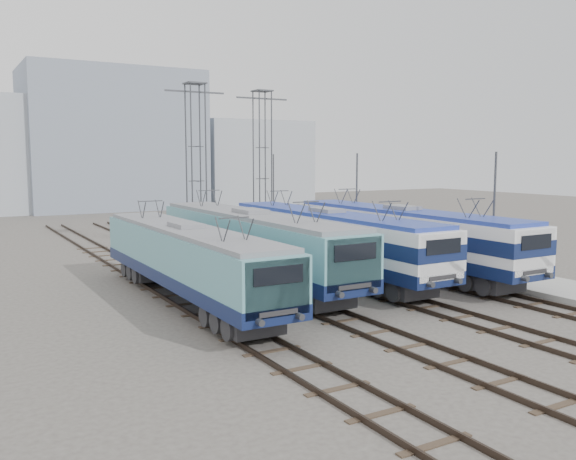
# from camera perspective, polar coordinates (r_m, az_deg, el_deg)

# --- Properties ---
(ground) EXTENTS (160.00, 160.00, 0.00)m
(ground) POSITION_cam_1_polar(r_m,az_deg,el_deg) (26.78, 9.30, -7.77)
(ground) COLOR #514C47
(platform) EXTENTS (4.00, 70.00, 0.30)m
(platform) POSITION_cam_1_polar(r_m,az_deg,el_deg) (39.24, 13.47, -3.00)
(platform) COLOR #9E9E99
(platform) RESTS_ON ground
(locomotive_far_left) EXTENTS (2.74, 17.32, 3.26)m
(locomotive_far_left) POSITION_cam_1_polar(r_m,az_deg,el_deg) (28.13, -9.31, -2.56)
(locomotive_far_left) COLOR #101C46
(locomotive_far_left) RESTS_ON ground
(locomotive_center_left) EXTENTS (2.94, 18.61, 3.50)m
(locomotive_center_left) POSITION_cam_1_polar(r_m,az_deg,el_deg) (32.10, -3.34, -1.07)
(locomotive_center_left) COLOR #101C46
(locomotive_center_left) RESTS_ON ground
(locomotive_center_right) EXTENTS (2.87, 18.12, 3.41)m
(locomotive_center_right) POSITION_cam_1_polar(r_m,az_deg,el_deg) (33.96, 3.81, -0.64)
(locomotive_center_right) COLOR #101C46
(locomotive_center_right) RESTS_ON ground
(locomotive_far_right) EXTENTS (2.90, 18.31, 3.44)m
(locomotive_far_right) POSITION_cam_1_polar(r_m,az_deg,el_deg) (35.81, 10.78, -0.33)
(locomotive_far_right) COLOR #101C46
(locomotive_far_right) RESTS_ON ground
(catenary_tower_west) EXTENTS (4.50, 1.20, 12.00)m
(catenary_tower_west) POSITION_cam_1_polar(r_m,az_deg,el_deg) (45.14, -8.60, 6.64)
(catenary_tower_west) COLOR #3F4247
(catenary_tower_west) RESTS_ON ground
(catenary_tower_east) EXTENTS (4.50, 1.20, 12.00)m
(catenary_tower_east) POSITION_cam_1_polar(r_m,az_deg,el_deg) (49.66, -2.41, 6.71)
(catenary_tower_east) COLOR #3F4247
(catenary_tower_east) RESTS_ON ground
(mast_front) EXTENTS (0.12, 0.12, 7.00)m
(mast_front) POSITION_cam_1_polar(r_m,az_deg,el_deg) (33.53, 18.68, 0.96)
(mast_front) COLOR #3F4247
(mast_front) RESTS_ON ground
(mast_mid) EXTENTS (0.12, 0.12, 7.00)m
(mast_mid) POSITION_cam_1_polar(r_m,az_deg,el_deg) (42.39, 6.43, 2.42)
(mast_mid) COLOR #3F4247
(mast_mid) RESTS_ON ground
(mast_rear) EXTENTS (0.12, 0.12, 7.00)m
(mast_rear) POSITION_cam_1_polar(r_m,az_deg,el_deg) (52.51, -1.37, 3.29)
(mast_rear) COLOR #3F4247
(mast_rear) RESTS_ON ground
(safety_cone) EXTENTS (0.36, 0.36, 0.58)m
(safety_cone) POSITION_cam_1_polar(r_m,az_deg,el_deg) (34.55, 20.86, -3.83)
(safety_cone) COLOR #CD5100
(safety_cone) RESTS_ON platform
(building_center) EXTENTS (22.00, 14.00, 18.00)m
(building_center) POSITION_cam_1_polar(r_m,az_deg,el_deg) (84.57, -16.11, 8.07)
(building_center) COLOR gray
(building_center) RESTS_ON ground
(building_east) EXTENTS (16.00, 12.00, 12.00)m
(building_east) POSITION_cam_1_polar(r_m,az_deg,el_deg) (91.47, -3.72, 6.33)
(building_east) COLOR #A1A9B2
(building_east) RESTS_ON ground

